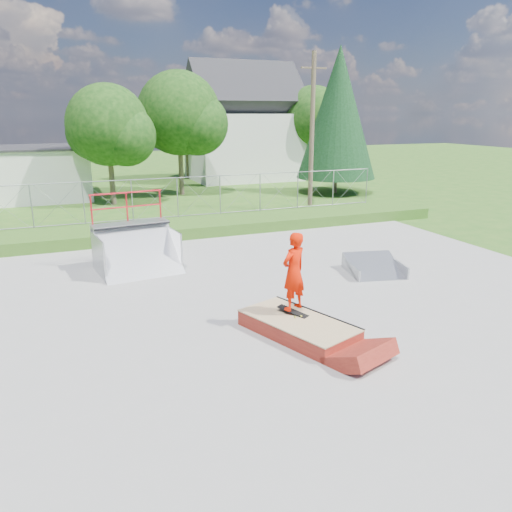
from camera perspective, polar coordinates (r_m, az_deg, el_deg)
The scene contains 17 objects.
ground at distance 13.41m, azimuth 1.80°, elevation -5.99°, with size 120.00×120.00×0.00m, color #2B5D1A.
concrete_pad at distance 13.40m, azimuth 1.80°, elevation -5.91°, with size 20.00×16.00×0.04m, color gray.
grass_berm at distance 21.99m, azimuth -8.23°, elevation 3.29°, with size 24.00×3.00×0.50m, color #2B5D1A.
grind_box at distance 11.78m, azimuth 4.82°, elevation -8.16°, with size 2.22×3.09×0.42m.
quarter_pipe at distance 16.52m, azimuth -13.47°, elevation 2.37°, with size 2.50×2.12×2.50m, color #AFB1B8, non-canonical shape.
flat_bank_ramp at distance 16.56m, azimuth 13.38°, elevation -1.19°, with size 1.64×1.75×0.50m, color #AFB1B8, non-canonical shape.
skateboard at distance 12.00m, azimuth 4.23°, elevation -6.37°, with size 0.22×0.80×0.02m, color black.
skater at distance 11.68m, azimuth 4.32°, elevation -2.12°, with size 0.68×0.45×1.87m, color red.
chain_link_fence at distance 22.73m, azimuth -8.96°, elevation 6.62°, with size 20.00×0.06×1.80m, color gray, non-canonical shape.
utility_building_flat at distance 33.68m, azimuth -27.21°, elevation 8.24°, with size 10.00×6.00×3.00m, color silver.
gable_house at distance 39.94m, azimuth -1.45°, elevation 14.27°, with size 8.40×6.08×8.94m.
utility_pole at distance 26.54m, azimuth 6.40°, elevation 13.68°, with size 0.24×0.24×8.00m, color brown.
tree_left_near at distance 29.40m, azimuth -16.04°, elevation 13.86°, with size 4.76×4.48×6.65m.
tree_center at distance 32.15m, azimuth -8.21°, elevation 15.51°, with size 5.44×5.12×7.60m.
tree_right_far at distance 40.14m, azimuth 7.00°, elevation 15.17°, with size 5.10×4.80×7.12m.
tree_back_mid at distance 40.57m, azimuth -7.57°, elevation 13.88°, with size 4.08×3.84×5.70m.
conifer_tree at distance 33.09m, azimuth 9.35°, elevation 15.82°, with size 5.04×5.04×9.10m.
Camera 1 is at (-5.05, -11.37, 5.01)m, focal length 35.00 mm.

